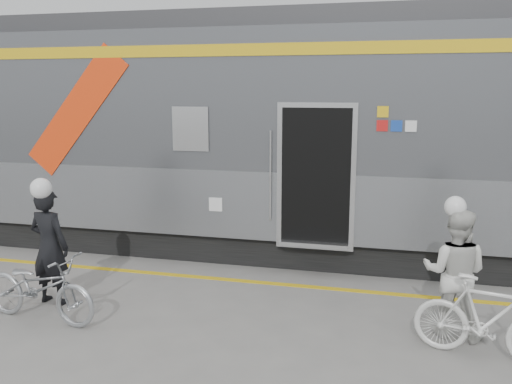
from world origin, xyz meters
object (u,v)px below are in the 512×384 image
(bicycle_left, at_px, (39,287))
(woman, at_px, (455,273))
(man, at_px, (49,246))
(bicycle_right, at_px, (488,319))

(bicycle_left, xyz_separation_m, woman, (4.98, 0.82, 0.33))
(man, distance_m, woman, 5.19)
(woman, xyz_separation_m, bicycle_right, (0.30, -0.55, -0.30))
(man, xyz_separation_m, bicycle_right, (5.48, -0.28, -0.33))
(woman, distance_m, bicycle_right, 0.70)
(bicycle_left, distance_m, bicycle_right, 5.29)
(bicycle_left, bearing_deg, woman, -73.55)
(man, relative_size, woman, 1.03)
(man, distance_m, bicycle_left, 0.69)
(man, relative_size, bicycle_left, 0.95)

